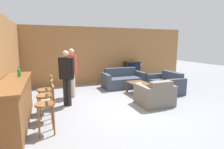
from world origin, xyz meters
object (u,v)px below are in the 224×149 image
at_px(bar_chair_near, 46,108).
at_px(person_by_window, 72,70).
at_px(coffee_table, 139,84).
at_px(tv_unit, 132,76).
at_px(armchair_near, 155,95).
at_px(bar_chair_far, 46,93).
at_px(couch_far, 123,80).
at_px(loveseat_right, 166,85).
at_px(table_lamp, 139,63).
at_px(person_by_counter, 66,75).
at_px(tv, 132,66).
at_px(bar_chair_mid, 46,99).
at_px(bottle, 19,72).
at_px(book_on_table, 139,83).

height_order(bar_chair_near, person_by_window, person_by_window).
relative_size(coffee_table, tv_unit, 0.84).
relative_size(bar_chair_near, armchair_near, 1.02).
xyz_separation_m(bar_chair_far, couch_far, (3.10, 1.87, -0.27)).
xyz_separation_m(loveseat_right, person_by_window, (-3.48, 0.63, 0.67)).
xyz_separation_m(couch_far, armchair_near, (-0.01, -2.38, 0.00)).
relative_size(table_lamp, person_by_counter, 0.30).
bearing_deg(tv_unit, person_by_counter, -144.90).
distance_m(bar_chair_far, coffee_table, 3.29).
distance_m(bar_chair_far, tv, 4.82).
xyz_separation_m(bar_chair_mid, bar_chair_far, (0.00, 0.56, 0.00)).
relative_size(armchair_near, tv_unit, 0.95).
xyz_separation_m(tv, person_by_counter, (-3.36, -2.36, 0.19)).
xyz_separation_m(armchair_near, coffee_table, (0.12, 1.21, 0.07)).
bearing_deg(person_by_counter, bar_chair_near, -110.65).
relative_size(bar_chair_far, bottle, 4.06).
xyz_separation_m(tv_unit, book_on_table, (-0.78, -2.14, 0.19)).
distance_m(bar_chair_near, loveseat_right, 4.70).
height_order(couch_far, loveseat_right, couch_far).
height_order(loveseat_right, coffee_table, loveseat_right).
height_order(bar_chair_near, tv, bar_chair_near).
bearing_deg(loveseat_right, bar_chair_near, -157.79).
relative_size(bar_chair_mid, tv_unit, 0.96).
relative_size(tv, bottle, 2.85).
height_order(tv, book_on_table, tv).
distance_m(bar_chair_far, book_on_table, 3.23).
height_order(bar_chair_near, table_lamp, table_lamp).
height_order(bar_chair_far, person_by_window, person_by_window).
distance_m(loveseat_right, book_on_table, 1.18).
height_order(bar_chair_far, tv, bar_chair_far).
distance_m(bar_chair_far, person_by_window, 1.55).
xyz_separation_m(bar_chair_mid, book_on_table, (3.17, 1.16, -0.12)).
relative_size(couch_far, tv_unit, 1.66).
distance_m(bar_chair_far, bottle, 0.84).
relative_size(armchair_near, loveseat_right, 0.74).
relative_size(couch_far, table_lamp, 3.46).
relative_size(bar_chair_mid, armchair_near, 1.02).
distance_m(table_lamp, person_by_window, 3.78).
bearing_deg(loveseat_right, bar_chair_far, -172.26).
height_order(bar_chair_mid, table_lamp, table_lamp).
bearing_deg(book_on_table, tv_unit, 69.90).
height_order(table_lamp, person_by_counter, person_by_counter).
bearing_deg(coffee_table, book_on_table, -109.05).
relative_size(book_on_table, person_by_window, 0.14).
height_order(book_on_table, table_lamp, table_lamp).
xyz_separation_m(bar_chair_mid, armchair_near, (3.09, 0.05, -0.26)).
relative_size(loveseat_right, person_by_counter, 0.81).
relative_size(bar_chair_near, coffee_table, 1.14).
xyz_separation_m(bar_chair_mid, coffee_table, (3.21, 1.26, -0.19)).
height_order(tv_unit, bottle, bottle).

